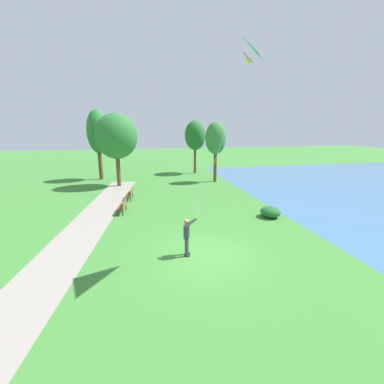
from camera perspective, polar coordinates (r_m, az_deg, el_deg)
ground_plane at (r=12.80m, az=2.94°, el=-13.11°), size 120.00×120.00×0.00m
walkway_path at (r=14.67m, az=-24.35°, el=-10.73°), size 6.46×32.04×0.02m
person_kite_flyer at (r=12.39m, az=-1.02°, el=-8.70°), size 0.63×0.49×1.83m
flying_kite at (r=11.69m, az=10.16°, el=26.89°), size 2.41×1.86×7.19m
park_bench_near_walkway at (r=19.06m, az=-14.22°, el=-2.72°), size 0.63×1.54×0.88m
park_bench_far_walkway at (r=22.40m, az=-12.73°, el=-0.19°), size 0.63×1.54×0.88m
tree_treeline_right at (r=27.12m, az=-15.51°, el=11.11°), size 3.93×3.46×6.91m
tree_behind_path at (r=33.57m, az=0.65°, el=11.66°), size 2.47×2.84×6.34m
tree_lakeside_far at (r=31.24m, az=-19.04°, el=11.71°), size 2.27×2.59×7.44m
tree_treeline_left at (r=28.42m, az=4.97°, el=10.97°), size 2.15×1.85×6.13m
lakeside_shrub at (r=18.38m, az=16.03°, el=-4.00°), size 1.27×1.35×0.69m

